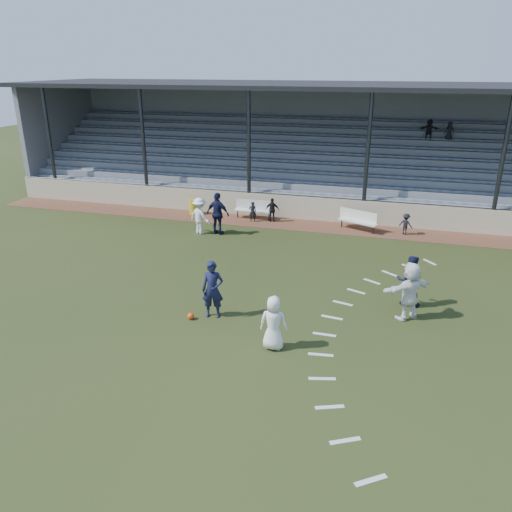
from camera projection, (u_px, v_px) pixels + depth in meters
The scene contains 18 objects.
ground at pixel (234, 322), 15.68m from camera, with size 90.00×90.00×0.00m, color #273114.
cinder_track at pixel (300, 225), 25.09m from camera, with size 34.00×2.00×0.02m, color brown.
retaining_wall at pixel (304, 208), 25.82m from camera, with size 34.00×0.18×1.20m, color #C4B796.
bench_left at pixel (254, 208), 25.95m from camera, with size 2.00×0.46×0.95m.
bench_right at pixel (358, 219), 24.14m from camera, with size 1.99×1.23×0.95m.
trash_bin at pixel (194, 207), 26.75m from camera, with size 0.48×0.48×0.77m, color gold.
football at pixel (191, 316), 15.81m from camera, with size 0.21×0.21×0.21m, color #F1460E.
player_white_lead at pixel (274, 323), 13.97m from camera, with size 0.78×0.51×1.61m, color white.
player_navy_lead at pixel (213, 290), 15.71m from camera, with size 0.69×0.45×1.88m, color #131736.
player_navy_mid at pixel (410, 281), 16.51m from camera, with size 0.85×0.66×1.76m, color #131736.
player_white_wing at pixel (200, 216), 23.56m from camera, with size 1.12×0.64×1.74m, color white.
player_navy_wing at pixel (218, 214), 23.41m from camera, with size 1.18×0.49×2.01m, color #131736.
player_white_back at pixel (410, 291), 15.59m from camera, with size 1.76×0.56×1.90m, color white.
sub_left_near at pixel (253, 212), 25.45m from camera, with size 0.38×0.25×1.03m, color black.
sub_left_far at pixel (272, 210), 25.37m from camera, with size 0.72×0.30×1.23m, color black.
sub_right at pixel (406, 224), 23.50m from camera, with size 0.66×0.38×1.02m, color black.
grandstand at pixel (320, 161), 29.47m from camera, with size 34.60×9.00×6.61m.
penalty_arc at pixel (368, 340), 14.62m from camera, with size 3.89×14.63×0.01m.
Camera 1 is at (4.47, -13.15, 7.59)m, focal length 35.00 mm.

